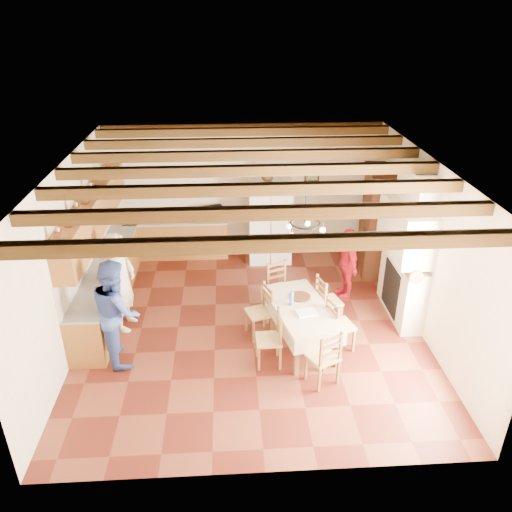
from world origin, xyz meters
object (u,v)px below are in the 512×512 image
at_px(hutch, 376,221).
at_px(person_woman_red, 347,263).
at_px(chair_left_near, 269,338).
at_px(chair_right_near, 341,324).
at_px(person_man, 122,281).
at_px(dining_table, 301,311).
at_px(person_woman_blue, 117,311).
at_px(refrigerator, 270,221).
at_px(microwave, 213,213).
at_px(chair_end_far, 280,288).
at_px(chair_right_far, 329,300).
at_px(chair_end_near, 323,356).
at_px(chair_left_far, 259,312).

height_order(hutch, person_woman_red, hutch).
xyz_separation_m(chair_left_near, chair_right_near, (1.23, 0.33, 0.00)).
distance_m(hutch, person_man, 5.36).
bearing_deg(dining_table, person_woman_blue, -176.20).
xyz_separation_m(refrigerator, microwave, (-1.27, 0.29, 0.10)).
height_order(chair_end_far, person_man, person_man).
xyz_separation_m(dining_table, chair_right_near, (0.65, -0.17, -0.18)).
distance_m(chair_right_near, person_woman_blue, 3.66).
distance_m(dining_table, person_man, 3.15).
bearing_deg(person_woman_blue, chair_right_far, -99.20).
bearing_deg(microwave, person_woman_red, -50.52).
distance_m(chair_right_far, chair_end_far, 0.96).
relative_size(dining_table, chair_right_far, 1.93).
bearing_deg(microwave, chair_end_near, -82.23).
distance_m(refrigerator, chair_end_far, 2.24).
xyz_separation_m(dining_table, chair_right_far, (0.60, 0.58, -0.18)).
bearing_deg(chair_right_far, person_woman_red, -44.52).
bearing_deg(chair_left_near, refrigerator, 173.88).
distance_m(chair_right_far, person_woman_red, 1.11).
bearing_deg(refrigerator, chair_end_far, -89.69).
bearing_deg(hutch, chair_left_near, -121.74).
bearing_deg(refrigerator, person_man, -137.90).
bearing_deg(chair_left_far, chair_right_far, 84.45).
bearing_deg(person_woman_red, dining_table, -44.22).
xyz_separation_m(refrigerator, chair_right_far, (0.85, -2.68, -0.45)).
bearing_deg(chair_right_near, microwave, 12.91).
height_order(chair_end_near, person_man, person_man).
relative_size(refrigerator, person_man, 1.01).
bearing_deg(chair_left_far, chair_right_near, 52.58).
xyz_separation_m(hutch, dining_table, (-1.95, -2.61, -0.48)).
distance_m(refrigerator, dining_table, 3.29).
distance_m(chair_left_far, microwave, 3.42).
height_order(chair_right_far, microwave, microwave).
height_order(person_man, person_woman_blue, person_man).
xyz_separation_m(chair_left_far, person_woman_red, (1.81, 1.24, 0.25)).
xyz_separation_m(hutch, chair_right_near, (-1.30, -2.78, -0.66)).
relative_size(refrigerator, person_woman_blue, 1.04).
distance_m(refrigerator, chair_end_near, 4.31).
bearing_deg(chair_left_near, chair_right_far, 131.44).
relative_size(chair_end_near, person_man, 0.52).
relative_size(refrigerator, chair_end_near, 1.95).
height_order(dining_table, microwave, microwave).
relative_size(dining_table, chair_left_near, 1.93).
xyz_separation_m(chair_right_far, chair_end_near, (-0.40, -1.58, 0.00)).
xyz_separation_m(hutch, chair_end_far, (-2.18, -1.54, -0.66)).
xyz_separation_m(person_man, microwave, (1.53, 2.85, 0.11)).
relative_size(chair_left_far, chair_right_near, 1.00).
relative_size(chair_left_near, person_man, 0.52).
relative_size(chair_left_near, person_woman_red, 0.66).
relative_size(person_woman_blue, person_woman_red, 1.23).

